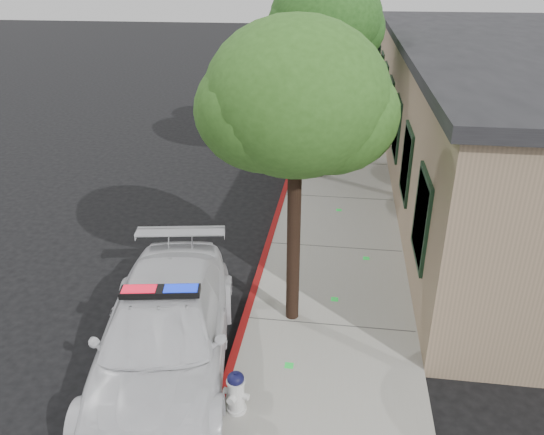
{
  "coord_description": "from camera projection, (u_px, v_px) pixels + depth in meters",
  "views": [
    {
      "loc": [
        1.67,
        -7.93,
        6.04
      ],
      "look_at": [
        0.21,
        2.48,
        1.06
      ],
      "focal_mm": 34.73,
      "sensor_mm": 36.0,
      "label": 1
    }
  ],
  "objects": [
    {
      "name": "clapboard_building",
      "position": [
        509.0,
        109.0,
        16.21
      ],
      "size": [
        7.3,
        20.89,
        4.24
      ],
      "color": "#987F63",
      "rests_on": "ground"
    },
    {
      "name": "sidewalk",
      "position": [
        333.0,
        250.0,
        12.35
      ],
      "size": [
        3.2,
        60.0,
        0.15
      ],
      "primitive_type": "cube",
      "color": "#9C998E",
      "rests_on": "ground"
    },
    {
      "name": "street_tree_mid",
      "position": [
        326.0,
        23.0,
        14.69
      ],
      "size": [
        3.31,
        3.14,
        5.99
      ],
      "rotation": [
        0.0,
        0.0,
        -0.04
      ],
      "color": "black",
      "rests_on": "sidewalk"
    },
    {
      "name": "fire_hydrant",
      "position": [
        236.0,
        392.0,
        7.61
      ],
      "size": [
        0.41,
        0.35,
        0.71
      ],
      "rotation": [
        0.0,
        0.0,
        -0.25
      ],
      "color": "silver",
      "rests_on": "sidewalk"
    },
    {
      "name": "police_car",
      "position": [
        165.0,
        333.0,
        8.46
      ],
      "size": [
        2.9,
        5.36,
        1.6
      ],
      "rotation": [
        0.0,
        0.0,
        0.17
      ],
      "color": "silver",
      "rests_on": "ground"
    },
    {
      "name": "red_curb",
      "position": [
        269.0,
        245.0,
        12.54
      ],
      "size": [
        0.14,
        60.0,
        0.16
      ],
      "primitive_type": "cube",
      "color": "maroon",
      "rests_on": "ground"
    },
    {
      "name": "ground",
      "position": [
        243.0,
        324.0,
        9.89
      ],
      "size": [
        120.0,
        120.0,
        0.0
      ],
      "primitive_type": "plane",
      "color": "black",
      "rests_on": "ground"
    },
    {
      "name": "street_tree_near",
      "position": [
        297.0,
        105.0,
        8.15
      ],
      "size": [
        3.2,
        2.92,
        5.34
      ],
      "rotation": [
        0.0,
        0.0,
        -0.39
      ],
      "color": "black",
      "rests_on": "sidewalk"
    },
    {
      "name": "street_tree_far",
      "position": [
        324.0,
        23.0,
        17.01
      ],
      "size": [
        3.32,
        3.04,
        5.75
      ],
      "rotation": [
        0.0,
        0.0,
        -0.36
      ],
      "color": "black",
      "rests_on": "sidewalk"
    }
  ]
}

